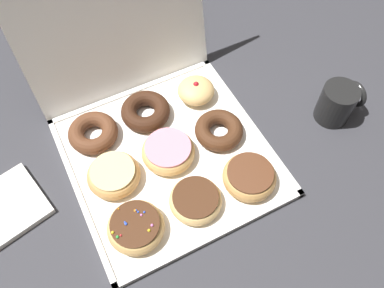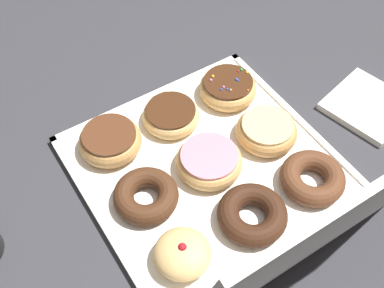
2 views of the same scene
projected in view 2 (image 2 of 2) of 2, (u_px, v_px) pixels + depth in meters
The scene contains 13 objects.
ground_plane at pixel (209, 171), 0.87m from camera, with size 3.00×3.00×0.00m, color #333338.
donut_box at pixel (209, 169), 0.87m from camera, with size 0.43×0.43×0.01m.
box_lid_open at pixel (340, 225), 0.57m from camera, with size 0.43×0.43×0.01m, color white.
sprinkle_donut_0 at pixel (228, 88), 0.96m from camera, with size 0.11×0.11×0.04m.
chocolate_frosted_donut_1 at pixel (169, 116), 0.91m from camera, with size 0.11×0.11×0.03m.
chocolate_frosted_donut_2 at pixel (110, 141), 0.88m from camera, with size 0.11×0.11×0.04m.
glazed_ring_donut_3 at pixel (267, 131), 0.89m from camera, with size 0.11×0.11×0.04m.
pink_frosted_donut_4 at pixel (211, 163), 0.85m from camera, with size 0.12×0.12×0.04m.
chocolate_cake_ring_donut_5 at pixel (145, 194), 0.81m from camera, with size 0.11×0.11×0.04m.
chocolate_cake_ring_donut_6 at pixel (312, 178), 0.83m from camera, with size 0.11×0.11×0.04m.
chocolate_cake_ring_donut_7 at pixel (252, 215), 0.79m from camera, with size 0.12×0.12×0.04m.
jelly_filled_donut_8 at pixel (182, 254), 0.74m from camera, with size 0.09×0.09×0.05m.
napkin_stack at pixel (368, 106), 0.96m from camera, with size 0.14×0.14×0.01m, color white.
Camera 2 is at (0.29, 0.40, 0.72)m, focal length 45.47 mm.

